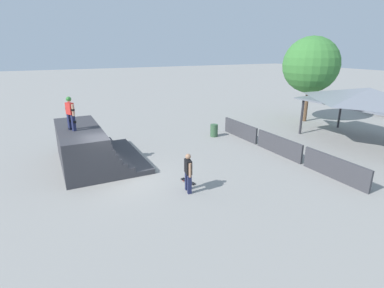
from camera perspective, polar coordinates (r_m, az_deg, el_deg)
ground_plane at (r=14.55m, az=-14.09°, el=-6.51°), size 160.00×160.00×0.00m
quarter_pipe_ramp at (r=16.55m, az=-19.17°, el=-0.70°), size 5.65×4.04×2.00m
skater_on_deck at (r=15.67m, az=-22.20°, el=5.82°), size 0.70×0.44×1.66m
skateboard_on_deck at (r=16.27m, az=-22.13°, el=2.99°), size 0.79×0.28×0.09m
bystander_walking at (r=12.58m, az=-0.73°, el=-5.15°), size 0.69×0.31×1.71m
skateboard_on_ground at (r=13.79m, az=-0.85°, el=-7.07°), size 0.83×0.43×0.09m
barrier_fence at (r=17.87m, az=16.16°, el=-0.26°), size 11.15×0.12×1.05m
pavilion_shelter at (r=21.75m, az=30.54°, el=7.80°), size 7.69×4.65×3.53m
tree_far_back at (r=26.27m, az=21.72°, el=13.83°), size 4.39×4.39×6.77m
trash_bin at (r=20.72m, az=4.22°, el=2.59°), size 0.52×0.52×0.85m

